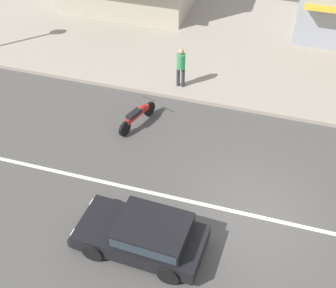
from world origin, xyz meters
name	(u,v)px	position (x,y,z in m)	size (l,w,h in m)	color
ground_plane	(251,215)	(0.00, 0.00, 0.00)	(160.00, 160.00, 0.00)	#4C4947
lane_centre_stripe	(251,215)	(0.00, 0.00, 0.00)	(50.40, 0.14, 0.01)	silver
kerb_strip	(287,50)	(0.00, 9.99, 0.07)	(68.00, 10.00, 0.15)	#9E9384
hatchback_black_2	(145,234)	(-2.65, -2.00, 0.59)	(3.68, 1.93, 1.10)	black
motorcycle_2	(138,115)	(-4.70, 3.09, 0.43)	(0.87, 1.92, 0.80)	black
pedestrian_mid_kerb	(181,65)	(-3.82, 5.75, 1.13)	(0.34, 0.34, 1.68)	#333338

